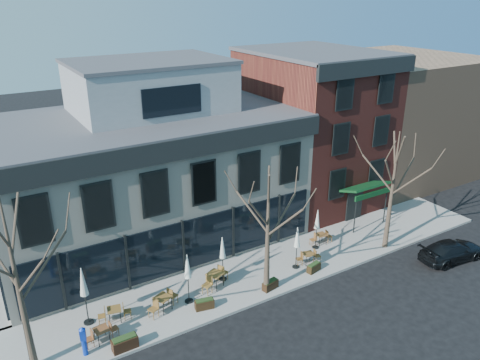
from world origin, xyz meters
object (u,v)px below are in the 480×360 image
parked_sedan (452,251)px  cafe_set_0 (102,333)px  umbrella_0 (83,285)px  call_box (84,340)px

parked_sedan → cafe_set_0: bearing=85.9°
cafe_set_0 → umbrella_0: (-0.20, 1.62, 1.75)m
parked_sedan → cafe_set_0: 20.29m
umbrella_0 → parked_sedan: bearing=-14.8°
parked_sedan → umbrella_0: size_ratio=1.38×
parked_sedan → cafe_set_0: parked_sedan is taller
call_box → cafe_set_0: size_ratio=0.92×
call_box → umbrella_0: (0.68, 2.07, 1.39)m
parked_sedan → call_box: call_box is taller
parked_sedan → cafe_set_0: (-19.94, 3.71, -0.04)m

